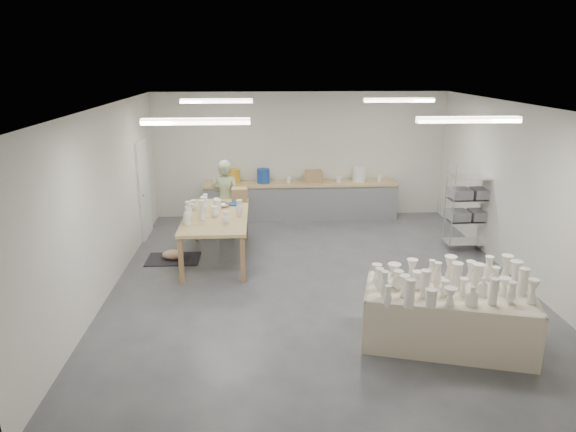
{
  "coord_description": "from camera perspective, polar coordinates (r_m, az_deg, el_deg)",
  "views": [
    {
      "loc": [
        -0.99,
        -8.24,
        3.69
      ],
      "look_at": [
        -0.5,
        0.44,
        1.05
      ],
      "focal_mm": 32.0,
      "sensor_mm": 36.0,
      "label": 1
    }
  ],
  "objects": [
    {
      "name": "cat",
      "position": [
        10.15,
        -12.57,
        -4.19
      ],
      "size": [
        0.46,
        0.36,
        0.18
      ],
      "rotation": [
        0.0,
        0.0,
        -0.19
      ],
      "color": "white",
      "rests_on": "rug"
    },
    {
      "name": "wire_shelf",
      "position": [
        10.88,
        19.54,
        1.12
      ],
      "size": [
        0.88,
        0.48,
        1.8
      ],
      "color": "silver",
      "rests_on": "ground"
    },
    {
      "name": "work_table",
      "position": [
        9.88,
        -8.02,
        0.26
      ],
      "size": [
        1.19,
        2.38,
        1.27
      ],
      "rotation": [
        0.0,
        0.0,
        -0.0
      ],
      "color": "tan",
      "rests_on": "ground"
    },
    {
      "name": "drying_table",
      "position": [
        7.31,
        17.29,
        -10.38
      ],
      "size": [
        2.38,
        1.61,
        1.14
      ],
      "rotation": [
        0.0,
        0.0,
        -0.27
      ],
      "color": "olive",
      "rests_on": "ground"
    },
    {
      "name": "potter",
      "position": [
        11.0,
        -6.93,
        1.84
      ],
      "size": [
        0.71,
        0.55,
        1.71
      ],
      "primitive_type": "imported",
      "rotation": [
        0.0,
        0.0,
        2.9
      ],
      "color": "gray",
      "rests_on": "ground"
    },
    {
      "name": "red_stool",
      "position": [
        11.42,
        -6.75,
        -0.55
      ],
      "size": [
        0.46,
        0.46,
        0.33
      ],
      "rotation": [
        0.0,
        0.0,
        -0.42
      ],
      "color": "red",
      "rests_on": "ground"
    },
    {
      "name": "rug",
      "position": [
        10.21,
        -12.63,
        -4.69
      ],
      "size": [
        1.0,
        0.7,
        0.02
      ],
      "primitive_type": "cube",
      "color": "black",
      "rests_on": "ground"
    },
    {
      "name": "room",
      "position": [
        8.53,
        2.77,
        5.81
      ],
      "size": [
        8.0,
        8.02,
        3.0
      ],
      "color": "#424449",
      "rests_on": "ground"
    },
    {
      "name": "back_counter",
      "position": [
        12.39,
        1.4,
        1.89
      ],
      "size": [
        4.6,
        0.6,
        1.24
      ],
      "color": "tan",
      "rests_on": "ground"
    }
  ]
}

